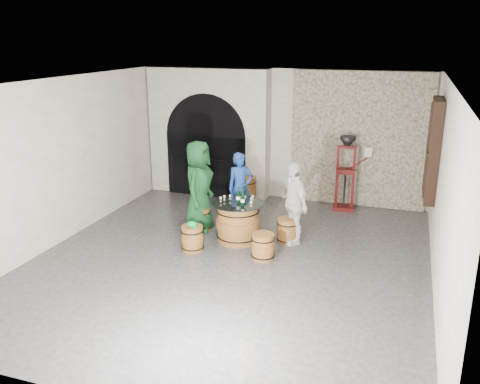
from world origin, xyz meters
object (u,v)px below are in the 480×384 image
(barrel_stool_right, at_px, (287,230))
(barrel_stool_far, at_px, (240,213))
(barrel_stool_near_right, at_px, (263,247))
(barrel_stool_near_left, at_px, (192,238))
(wine_bottle_center, at_px, (243,199))
(barrel_stool_left, at_px, (201,219))
(corking_press, at_px, (346,168))
(person_blue, at_px, (240,188))
(wine_bottle_left, at_px, (238,196))
(person_white, at_px, (294,203))
(barrel_table, at_px, (238,222))
(person_green, at_px, (199,186))
(side_barrel, at_px, (247,190))
(wine_bottle_right, at_px, (244,195))

(barrel_stool_right, bearing_deg, barrel_stool_far, 150.23)
(barrel_stool_near_right, height_order, barrel_stool_near_left, same)
(barrel_stool_far, relative_size, barrel_stool_near_right, 1.00)
(barrel_stool_right, relative_size, wine_bottle_center, 1.52)
(barrel_stool_left, bearing_deg, wine_bottle_center, -22.87)
(barrel_stool_near_right, height_order, wine_bottle_center, wine_bottle_center)
(barrel_stool_right, bearing_deg, corking_press, 71.13)
(barrel_stool_near_right, xyz_separation_m, person_blue, (-1.01, 1.72, 0.53))
(wine_bottle_left, distance_m, wine_bottle_center, 0.19)
(person_blue, bearing_deg, wine_bottle_center, -107.49)
(barrel_stool_near_left, distance_m, person_blue, 1.89)
(barrel_stool_near_left, relative_size, person_white, 0.30)
(barrel_stool_right, height_order, corking_press, corking_press)
(barrel_table, height_order, barrel_stool_far, barrel_table)
(barrel_stool_left, bearing_deg, barrel_table, -19.18)
(barrel_stool_right, relative_size, person_green, 0.26)
(person_white, distance_m, side_barrel, 2.70)
(wine_bottle_center, relative_size, wine_bottle_right, 1.00)
(barrel_table, xyz_separation_m, person_white, (1.06, 0.28, 0.42))
(barrel_stool_right, height_order, wine_bottle_left, wine_bottle_left)
(barrel_stool_right, bearing_deg, wine_bottle_left, -165.56)
(barrel_stool_far, xyz_separation_m, corking_press, (2.03, 1.64, 0.78))
(barrel_table, xyz_separation_m, person_blue, (-0.30, 1.04, 0.38))
(barrel_stool_left, height_order, barrel_stool_right, same)
(person_green, height_order, wine_bottle_left, person_green)
(side_barrel, bearing_deg, barrel_stool_near_right, -66.91)
(barrel_stool_left, relative_size, wine_bottle_left, 1.52)
(barrel_stool_left, distance_m, wine_bottle_center, 1.36)
(person_green, relative_size, corking_press, 1.09)
(person_white, bearing_deg, side_barrel, 178.65)
(barrel_stool_near_right, relative_size, person_green, 0.26)
(barrel_stool_near_right, bearing_deg, side_barrel, 113.09)
(person_white, bearing_deg, corking_press, 123.70)
(barrel_stool_right, distance_m, barrel_stool_near_right, 0.96)
(barrel_stool_near_right, relative_size, person_blue, 0.32)
(person_green, bearing_deg, wine_bottle_center, -115.24)
(person_blue, distance_m, side_barrel, 1.42)
(barrel_stool_far, height_order, wine_bottle_left, wine_bottle_left)
(wine_bottle_left, distance_m, side_barrel, 2.50)
(barrel_table, height_order, person_white, person_white)
(person_green, distance_m, side_barrel, 2.15)
(barrel_stool_right, height_order, wine_bottle_center, wine_bottle_center)
(side_barrel, bearing_deg, wine_bottle_left, -76.03)
(barrel_stool_left, distance_m, barrel_stool_near_right, 1.93)
(barrel_stool_near_right, distance_m, wine_bottle_right, 1.21)
(barrel_stool_near_left, bearing_deg, corking_press, 53.82)
(barrel_table, relative_size, corking_press, 0.59)
(barrel_stool_left, height_order, person_blue, person_blue)
(person_white, height_order, wine_bottle_right, person_white)
(wine_bottle_right, distance_m, side_barrel, 2.43)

